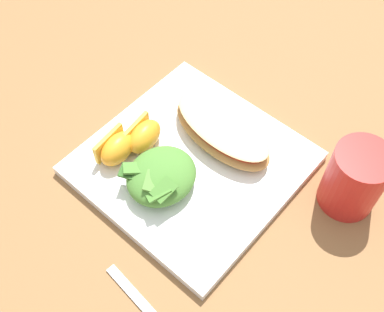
{
  "coord_description": "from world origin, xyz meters",
  "views": [
    {
      "loc": [
        0.29,
        0.25,
        0.58
      ],
      "look_at": [
        0.0,
        0.0,
        0.03
      ],
      "focal_mm": 44.7,
      "sensor_mm": 36.0,
      "label": 1
    }
  ],
  "objects_px": {
    "cheesy_pizza_bread": "(222,131)",
    "white_plate": "(192,163)",
    "orange_wedge_front": "(143,136)",
    "orange_wedge_middle": "(117,148)",
    "drinking_red_cup": "(354,179)",
    "green_salad_pile": "(161,176)"
  },
  "relations": [
    {
      "from": "cheesy_pizza_bread",
      "to": "white_plate",
      "type": "bearing_deg",
      "value": -7.06
    },
    {
      "from": "cheesy_pizza_bread",
      "to": "drinking_red_cup",
      "type": "xyz_separation_m",
      "value": [
        -0.04,
        0.19,
        0.02
      ]
    },
    {
      "from": "white_plate",
      "to": "green_salad_pile",
      "type": "bearing_deg",
      "value": -5.17
    },
    {
      "from": "orange_wedge_middle",
      "to": "green_salad_pile",
      "type": "bearing_deg",
      "value": 95.2
    },
    {
      "from": "white_plate",
      "to": "cheesy_pizza_bread",
      "type": "relative_size",
      "value": 1.59
    },
    {
      "from": "cheesy_pizza_bread",
      "to": "orange_wedge_front",
      "type": "xyz_separation_m",
      "value": [
        0.08,
        -0.08,
        0.0
      ]
    },
    {
      "from": "cheesy_pizza_bread",
      "to": "drinking_red_cup",
      "type": "relative_size",
      "value": 1.72
    },
    {
      "from": "white_plate",
      "to": "orange_wedge_front",
      "type": "bearing_deg",
      "value": -70.82
    },
    {
      "from": "cheesy_pizza_bread",
      "to": "green_salad_pile",
      "type": "height_order",
      "value": "green_salad_pile"
    },
    {
      "from": "cheesy_pizza_bread",
      "to": "green_salad_pile",
      "type": "distance_m",
      "value": 0.12
    },
    {
      "from": "white_plate",
      "to": "orange_wedge_front",
      "type": "xyz_separation_m",
      "value": [
        0.02,
        -0.07,
        0.03
      ]
    },
    {
      "from": "orange_wedge_front",
      "to": "green_salad_pile",
      "type": "bearing_deg",
      "value": 63.5
    },
    {
      "from": "cheesy_pizza_bread",
      "to": "drinking_red_cup",
      "type": "bearing_deg",
      "value": 102.64
    },
    {
      "from": "orange_wedge_middle",
      "to": "drinking_red_cup",
      "type": "relative_size",
      "value": 0.62
    },
    {
      "from": "green_salad_pile",
      "to": "orange_wedge_front",
      "type": "distance_m",
      "value": 0.07
    },
    {
      "from": "green_salad_pile",
      "to": "orange_wedge_front",
      "type": "bearing_deg",
      "value": -116.5
    },
    {
      "from": "cheesy_pizza_bread",
      "to": "orange_wedge_middle",
      "type": "distance_m",
      "value": 0.15
    },
    {
      "from": "orange_wedge_middle",
      "to": "orange_wedge_front",
      "type": "bearing_deg",
      "value": 161.67
    },
    {
      "from": "white_plate",
      "to": "orange_wedge_front",
      "type": "relative_size",
      "value": 4.4
    },
    {
      "from": "green_salad_pile",
      "to": "drinking_red_cup",
      "type": "bearing_deg",
      "value": 128.1
    },
    {
      "from": "white_plate",
      "to": "green_salad_pile",
      "type": "relative_size",
      "value": 2.8
    },
    {
      "from": "orange_wedge_front",
      "to": "white_plate",
      "type": "bearing_deg",
      "value": 109.18
    }
  ]
}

